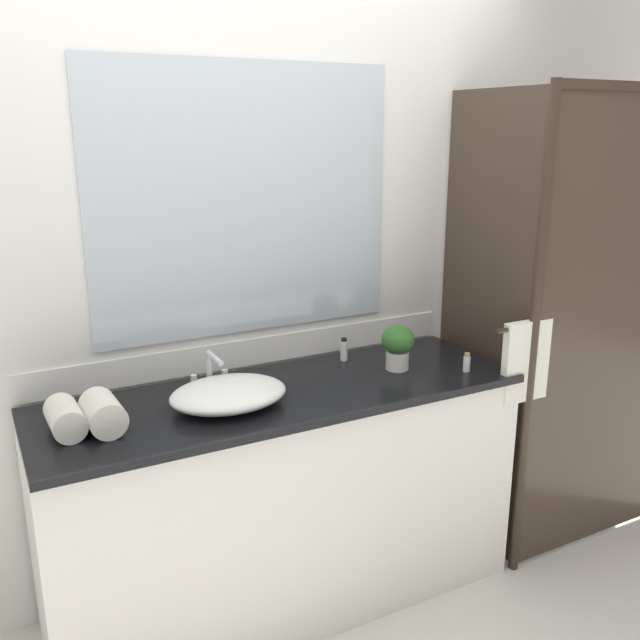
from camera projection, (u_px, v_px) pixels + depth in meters
ground_plane at (287, 599)px, 2.76m from camera, size 8.00×8.00×0.00m
wall_back_with_mirror at (245, 266)px, 2.70m from camera, size 4.40×0.06×2.60m
vanity_cabinet at (285, 498)px, 2.65m from camera, size 1.80×0.58×0.90m
shower_enclosure at (576, 325)px, 2.89m from camera, size 1.20×0.59×2.00m
sink_basin at (229, 394)px, 2.37m from camera, size 0.41×0.32×0.09m
faucet at (211, 376)px, 2.52m from camera, size 0.17×0.16×0.15m
potted_plant at (397, 344)px, 2.71m from camera, size 0.13×0.13×0.18m
amenity_bottle_body_wash at (344, 350)px, 2.83m from camera, size 0.03×0.03×0.10m
amenity_bottle_lotion at (467, 363)px, 2.70m from camera, size 0.03×0.03×0.08m
rolled_towel_near_edge at (65, 418)px, 2.15m from camera, size 0.11×0.19×0.11m
rolled_towel_middle at (103, 413)px, 2.17m from camera, size 0.13×0.19×0.12m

